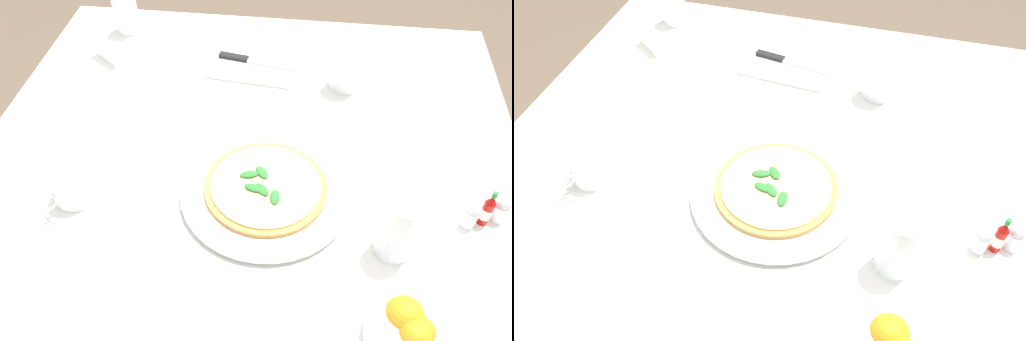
# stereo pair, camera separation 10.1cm
# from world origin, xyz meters

# --- Properties ---
(ground_plane) EXTENTS (8.00, 8.00, 0.00)m
(ground_plane) POSITION_xyz_m (0.00, 0.00, 0.00)
(ground_plane) COLOR brown
(dining_table) EXTENTS (1.15, 1.15, 0.75)m
(dining_table) POSITION_xyz_m (0.00, 0.00, 0.62)
(dining_table) COLOR white
(dining_table) RESTS_ON ground_plane
(pizza_plate) EXTENTS (0.33, 0.33, 0.02)m
(pizza_plate) POSITION_xyz_m (0.05, -0.09, 0.76)
(pizza_plate) COLOR white
(pizza_plate) RESTS_ON dining_table
(pizza) EXTENTS (0.24, 0.24, 0.02)m
(pizza) POSITION_xyz_m (0.05, -0.09, 0.78)
(pizza) COLOR #C68E47
(pizza) RESTS_ON pizza_plate
(coffee_cup_far_left) EXTENTS (0.13, 0.13, 0.07)m
(coffee_cup_far_left) POSITION_xyz_m (-0.31, -0.15, 0.78)
(coffee_cup_far_left) COLOR white
(coffee_cup_far_left) RESTS_ON dining_table
(water_glass_near_right) EXTENTS (0.06, 0.06, 0.11)m
(water_glass_near_right) POSITION_xyz_m (-0.39, 0.46, 0.80)
(water_glass_near_right) COLOR white
(water_glass_near_right) RESTS_ON dining_table
(water_glass_far_right) EXTENTS (0.07, 0.07, 0.11)m
(water_glass_far_right) POSITION_xyz_m (0.20, 0.28, 0.80)
(water_glass_far_right) COLOR white
(water_glass_far_right) RESTS_ON dining_table
(water_glass_center_back) EXTENTS (0.07, 0.07, 0.13)m
(water_glass_center_back) POSITION_xyz_m (0.29, -0.19, 0.81)
(water_glass_center_back) COLOR white
(water_glass_center_back) RESTS_ON dining_table
(napkin_folded) EXTENTS (0.23, 0.15, 0.02)m
(napkin_folded) POSITION_xyz_m (-0.03, 0.33, 0.76)
(napkin_folded) COLOR white
(napkin_folded) RESTS_ON dining_table
(dinner_knife) EXTENTS (0.20, 0.05, 0.01)m
(dinner_knife) POSITION_xyz_m (-0.03, 0.33, 0.78)
(dinner_knife) COLOR silver
(dinner_knife) RESTS_ON napkin_folded
(citrus_bowl) EXTENTS (0.15, 0.15, 0.07)m
(citrus_bowl) POSITION_xyz_m (0.30, -0.36, 0.78)
(citrus_bowl) COLOR white
(citrus_bowl) RESTS_ON dining_table
(hot_sauce_bottle) EXTENTS (0.02, 0.02, 0.08)m
(hot_sauce_bottle) POSITION_xyz_m (0.46, -0.10, 0.79)
(hot_sauce_bottle) COLOR #B7140F
(hot_sauce_bottle) RESTS_ON dining_table
(salt_shaker) EXTENTS (0.03, 0.03, 0.06)m
(salt_shaker) POSITION_xyz_m (0.48, -0.09, 0.78)
(salt_shaker) COLOR white
(salt_shaker) RESTS_ON dining_table
(pepper_shaker) EXTENTS (0.03, 0.03, 0.06)m
(pepper_shaker) POSITION_xyz_m (0.43, -0.11, 0.78)
(pepper_shaker) COLOR white
(pepper_shaker) RESTS_ON dining_table
(menu_card) EXTENTS (0.07, 0.06, 0.06)m
(menu_card) POSITION_xyz_m (-0.41, 0.31, 0.78)
(menu_card) COLOR white
(menu_card) RESTS_ON dining_table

